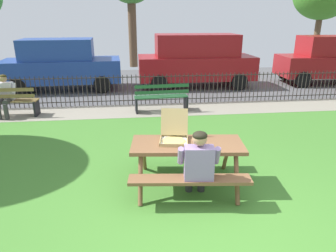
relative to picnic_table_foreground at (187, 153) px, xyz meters
name	(u,v)px	position (x,y,z in m)	size (l,w,h in m)	color
ground	(202,186)	(0.26, -0.04, -0.61)	(28.00, 10.55, 0.02)	#417B2D
cobblestone_walkway	(169,110)	(0.26, 4.53, -0.60)	(28.00, 1.40, 0.01)	gray
street_asphalt	(158,82)	(0.26, 8.82, -0.60)	(28.00, 7.18, 0.01)	#515154
picnic_table_foreground	(187,153)	(0.00, 0.00, 0.00)	(1.95, 1.66, 0.79)	brown
pizza_box_open	(174,135)	(-0.20, 0.14, 0.26)	(0.53, 0.60, 0.48)	tan
adult_at_table	(198,163)	(0.07, -0.51, 0.06)	(0.63, 0.62, 1.19)	#292929
iron_fence_streetside	(167,89)	(0.26, 5.23, -0.09)	(22.11, 0.03, 0.99)	#2D2823
park_bench_left	(8,102)	(-4.38, 4.39, -0.18)	(1.61, 0.50, 0.85)	brown
park_bench_center	(161,98)	(0.00, 4.39, -0.18)	(1.62, 0.56, 0.85)	#24582F
person_on_park_bench	(4,94)	(-4.45, 4.41, 0.06)	(0.61, 0.60, 1.19)	#363636
parked_car_center	(61,64)	(-3.55, 7.80, 0.41)	(4.50, 2.12, 1.94)	navy
parked_car_right	(196,59)	(1.73, 7.81, 0.50)	(4.61, 1.97, 2.08)	maroon
parked_car_far_right	(326,60)	(7.37, 7.81, 0.41)	(3.98, 2.00, 1.98)	maroon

